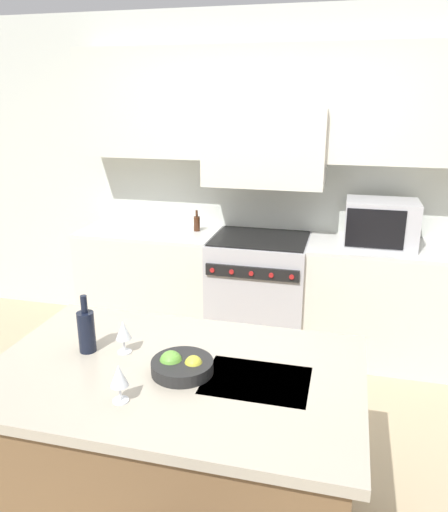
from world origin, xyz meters
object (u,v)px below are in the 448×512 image
Objects in this scene: wine_glass_near at (119,377)px; wine_glass_far at (123,331)px; microwave at (381,223)px; range_stove at (259,292)px; wine_bottle at (86,330)px; fruit_bowl at (181,366)px; oil_bottle_on_counter at (197,223)px.

wine_glass_near and wine_glass_far have the same top height.
wine_glass_near is (-1.05, -2.30, -0.11)m from microwave.
range_stove is at bearing -178.83° from microwave.
wine_bottle is 0.17m from wine_glass_far.
oil_bottle_on_counter reaches higher than fruit_bowl.
range_stove is at bearing 86.51° from wine_glass_near.
oil_bottle_on_counter reaches higher than wine_glass_far.
oil_bottle_on_counter is (-0.27, 2.01, -0.00)m from wine_glass_far.
wine_glass_far is 0.34m from fruit_bowl.
wine_glass_far is at bearing 9.82° from wine_bottle.
microwave is at bearing 65.38° from wine_glass_near.
microwave reaches higher than range_stove.
range_stove is at bearing 81.37° from wine_glass_far.
range_stove is 5.92× the size of wine_glass_near.
wine_glass_near is at bearing -93.49° from range_stove.
fruit_bowl is (0.16, 0.26, -0.08)m from wine_glass_near.
range_stove is 3.41× the size of wine_bottle.
oil_bottle_on_counter is at bearing 177.05° from microwave.
fruit_bowl is (0.02, -2.02, 0.46)m from range_stove.
microwave is 3.30× the size of wine_glass_near.
oil_bottle_on_counter is at bearing 105.38° from fruit_bowl.
wine_bottle is (-0.46, -1.95, 0.53)m from range_stove.
wine_bottle is 1.04× the size of fruit_bowl.
wine_bottle is at bearing 171.57° from fruit_bowl.
range_stove is at bearing 76.65° from wine_bottle.
wine_glass_near is at bearing -121.43° from fruit_bowl.
wine_glass_far reaches higher than fruit_bowl.
microwave is 2.53m from wine_glass_near.
oil_bottle_on_counter is (-0.10, 2.04, 0.00)m from wine_bottle.
fruit_bowl is at bearing -8.43° from wine_bottle.
range_stove is at bearing -9.59° from oil_bottle_on_counter.
microwave reaches higher than wine_bottle.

